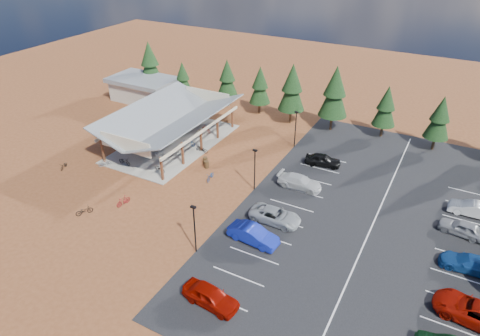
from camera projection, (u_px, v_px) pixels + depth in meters
The scene contains 41 objects.
ground at pixel (208, 186), 49.42m from camera, with size 140.00×140.00×0.00m, color brown.
asphalt_lot at pixel (375, 219), 44.08m from camera, with size 27.00×44.00×0.04m, color black.
concrete_pad at pixel (173, 143), 58.82m from camera, with size 10.60×18.60×0.10m, color gray.
bike_pavilion at pixel (171, 118), 56.92m from camera, with size 11.65×19.40×4.97m.
outbuilding at pixel (144, 89), 71.93m from camera, with size 11.00×7.00×3.90m.
lamp_post_0 at pixel (194, 226), 38.27m from camera, with size 0.50×0.25×5.14m.
lamp_post_1 at pixel (255, 167), 47.38m from camera, with size 0.50×0.25×5.14m.
lamp_post_2 at pixel (296, 127), 56.49m from camera, with size 0.50×0.25×5.14m.
trash_bin_0 at pixel (207, 164), 52.94m from camera, with size 0.60×0.60×0.90m, color #3F2B16.
trash_bin_1 at pixel (205, 160), 53.80m from camera, with size 0.60×0.60×0.90m, color #3F2B16.
pine_0 at pixel (150, 62), 72.92m from camera, with size 3.92×3.92×9.12m.
pine_1 at pixel (183, 77), 70.73m from camera, with size 2.85×2.85×6.64m.
pine_2 at pixel (227, 78), 68.44m from camera, with size 3.31×3.31×7.71m.
pine_3 at pixel (260, 85), 65.63m from camera, with size 3.27×3.27×7.61m.
pine_4 at pixel (292, 88), 62.02m from camera, with size 3.91×3.91×9.12m.
pine_5 at pixel (335, 92), 59.71m from camera, with size 4.11×4.11×9.58m.
pine_6 at pixel (386, 106), 58.51m from camera, with size 3.20×3.20×7.46m.
pine_7 at pixel (440, 118), 55.03m from camera, with size 3.24×3.24×7.55m.
bike_0 at pixel (125, 161), 53.36m from camera, with size 0.64×1.84×0.97m, color black.
bike_1 at pixel (165, 139), 58.70m from camera, with size 0.44×1.57×0.95m, color gray.
bike_2 at pixel (169, 127), 62.00m from camera, with size 0.63×1.81×0.95m, color navy.
bike_3 at pixel (170, 123), 63.10m from camera, with size 0.48×1.71×1.03m, color maroon.
bike_4 at pixel (160, 168), 51.94m from camera, with size 0.57×1.64×0.86m, color black.
bike_5 at pixel (160, 154), 54.99m from camera, with size 0.46×1.61×0.97m, color gray.
bike_6 at pixel (189, 142), 57.84m from camera, with size 0.65×1.88×0.99m, color navy.
bike_7 at pixel (206, 129), 61.55m from camera, with size 0.46×1.65×0.99m, color #9A2A10.
bike_8 at pixel (64, 166), 52.72m from camera, with size 0.54×1.56×0.82m, color black.
bike_9 at pixel (105, 163), 53.20m from camera, with size 0.46×1.63×0.98m, color gray.
bike_11 at pixel (123, 201), 45.97m from camera, with size 0.50×1.78×1.07m, color maroon.
bike_12 at pixel (84, 211), 44.53m from camera, with size 0.62×1.79×0.94m, color black.
bike_14 at pixel (210, 176), 50.41m from camera, with size 0.64×1.83×0.96m, color navy.
bike_16 at pixel (202, 149), 56.33m from camera, with size 0.64×1.83×0.96m, color black.
car_0 at pixel (211, 296), 33.92m from camera, with size 1.94×4.83×1.65m, color #890B02.
car_1 at pixel (253, 235), 40.51m from camera, with size 1.75×5.03×1.66m, color #13229F.
car_2 at pixel (275, 216), 43.25m from camera, with size 2.44×5.29×1.47m, color #9EA2A6.
car_3 at pixel (300, 182), 48.81m from camera, with size 2.07×5.09×1.48m, color silver.
car_4 at pixel (323, 160), 53.23m from camera, with size 1.76×4.38×1.49m, color black.
car_6 at pixel (474, 312), 32.57m from camera, with size 2.78×6.02×1.67m, color #990F04.
car_7 at pixel (470, 263), 37.29m from camera, with size 2.04×5.02×1.46m, color navy.
car_8 at pixel (462, 228), 41.55m from camera, with size 1.74×4.32×1.47m, color gray.
car_9 at pixel (472, 209), 44.25m from camera, with size 1.60×4.60×1.52m, color white.
Camera 1 is at (23.08, -34.79, 26.79)m, focal length 32.00 mm.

